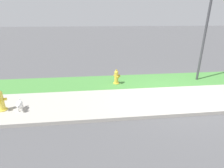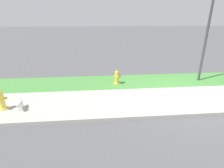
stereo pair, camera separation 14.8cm
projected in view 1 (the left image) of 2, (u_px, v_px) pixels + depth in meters
ground_plane at (179, 98)px, 6.90m from camera, size 120.00×120.00×0.00m
sidewalk_pavement at (179, 98)px, 6.89m from camera, size 18.00×2.34×0.01m
grass_verge at (159, 80)px, 8.90m from camera, size 18.00×2.00×0.01m
street_curb at (197, 113)px, 5.72m from camera, size 18.00×0.16×0.12m
fire_hydrant_near_corner at (1, 101)px, 5.87m from camera, size 0.38×0.35×0.77m
fire_hydrant_mid_block at (116, 77)px, 8.31m from camera, size 0.34×0.36×0.70m
small_white_dog at (19, 104)px, 5.91m from camera, size 0.28×0.52×0.41m
street_lamp at (208, 16)px, 7.90m from camera, size 0.32×0.32×4.63m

